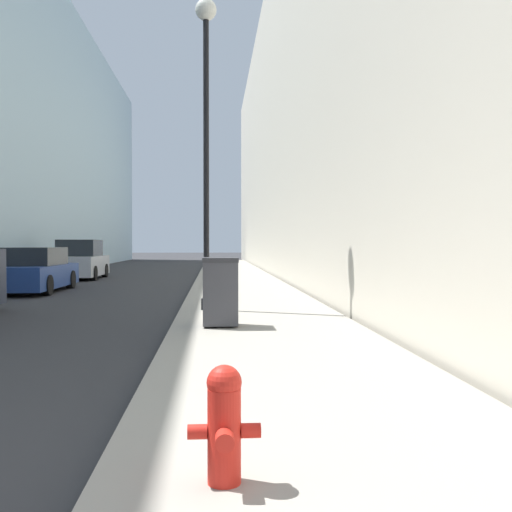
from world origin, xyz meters
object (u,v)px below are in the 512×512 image
object	(u,v)px
fire_hydrant	(224,422)
trash_bin	(220,291)
parked_sedan_near	(35,271)
parked_sedan_far	(80,261)
lamppost	(206,101)

from	to	relation	value
fire_hydrant	trash_bin	bearing A→B (deg)	89.65
trash_bin	parked_sedan_near	bearing A→B (deg)	123.06
fire_hydrant	parked_sedan_near	size ratio (longest dim) A/B	0.15
fire_hydrant	parked_sedan_far	world-z (taller)	parked_sedan_far
trash_bin	parked_sedan_near	xyz separation A→B (m)	(-6.05, 9.29, -0.08)
fire_hydrant	parked_sedan_far	distance (m)	23.72
fire_hydrant	trash_bin	world-z (taller)	trash_bin
lamppost	parked_sedan_near	world-z (taller)	lamppost
trash_bin	parked_sedan_far	xyz separation A→B (m)	(-6.20, 16.30, 0.04)
trash_bin	fire_hydrant	bearing A→B (deg)	-90.35
lamppost	parked_sedan_far	world-z (taller)	lamppost
parked_sedan_near	parked_sedan_far	xyz separation A→B (m)	(-0.15, 7.01, 0.12)
trash_bin	parked_sedan_far	world-z (taller)	parked_sedan_far
trash_bin	parked_sedan_near	size ratio (longest dim) A/B	0.25
fire_hydrant	parked_sedan_far	xyz separation A→B (m)	(-6.16, 22.90, 0.29)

